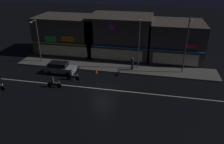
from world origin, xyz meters
name	(u,v)px	position (x,y,z in m)	size (l,w,h in m)	color
ground_plane	(103,89)	(0.00, 0.00, 0.00)	(140.00, 140.00, 0.00)	black
lane_divider_stripe	(103,89)	(0.00, 0.00, 0.01)	(28.93, 0.16, 0.01)	beige
sidewalk_far	(114,67)	(0.00, 7.01, 0.07)	(30.45, 3.96, 0.14)	#5B5954
storefront_left_block	(175,41)	(9.14, 12.84, 3.07)	(8.47, 7.85, 6.14)	#4C443A
storefront_center_block	(69,34)	(-9.14, 12.36, 3.20)	(10.74, 6.90, 6.41)	#4C443A
storefront_right_block	(120,35)	(0.00, 12.81, 3.41)	(10.40, 7.78, 6.83)	#4C443A
streetlamp_west	(37,37)	(-11.97, 6.53, 4.15)	(0.44, 1.64, 6.75)	#47494C
streetlamp_mid	(139,39)	(3.64, 7.05, 4.65)	(0.44, 1.64, 7.71)	#47494C
streetlamp_east	(187,42)	(10.13, 6.76, 4.79)	(0.44, 1.64, 7.99)	#47494C
pedestrian_on_sidewalk	(132,64)	(2.92, 6.44, 1.02)	(0.36, 0.36, 1.89)	#232328
parked_car_near_kerb	(60,68)	(-7.17, 3.33, 0.87)	(4.30, 1.98, 1.67)	#9EA0A5
motorcycle_lead	(54,83)	(-6.23, -0.76, 0.63)	(1.90, 0.60, 1.52)	black
motorcycle_opposite_lane	(72,75)	(-4.68, 1.73, 0.63)	(1.90, 0.60, 1.52)	black
traffic_cone	(96,71)	(-2.11, 4.48, 0.28)	(0.36, 0.36, 0.55)	orange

